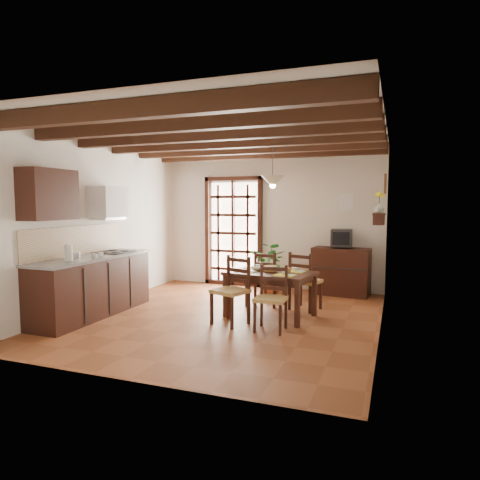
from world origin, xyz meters
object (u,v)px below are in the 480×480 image
at_px(dining_table, 270,277).
at_px(chair_near_left, 231,303).
at_px(kitchen_counter, 93,285).
at_px(chair_near_right, 271,310).
at_px(crt_tv, 341,238).
at_px(pendant_lamp, 273,180).
at_px(chair_far_left, 269,288).
at_px(potted_plant, 270,263).
at_px(sideboard, 341,271).
at_px(chair_far_right, 305,292).

distance_m(dining_table, chair_near_left, 0.78).
height_order(kitchen_counter, chair_near_right, kitchen_counter).
height_order(crt_tv, pendant_lamp, pendant_lamp).
bearing_deg(chair_far_left, potted_plant, -60.97).
distance_m(chair_near_right, sideboard, 2.72).
relative_size(kitchen_counter, potted_plant, 1.08).
bearing_deg(chair_far_right, chair_near_left, 73.18).
bearing_deg(chair_near_right, kitchen_counter, -177.37).
xyz_separation_m(chair_far_left, chair_far_right, (0.63, -0.10, 0.01)).
bearing_deg(chair_near_left, dining_table, 74.95).
height_order(chair_far_left, crt_tv, crt_tv).
relative_size(chair_near_left, chair_far_right, 1.03).
height_order(chair_near_right, sideboard, sideboard).
xyz_separation_m(chair_far_left, sideboard, (1.04, 1.26, 0.16)).
height_order(chair_far_right, sideboard, chair_far_right).
xyz_separation_m(crt_tv, pendant_lamp, (-0.82, -1.84, 1.00)).
xyz_separation_m(dining_table, sideboard, (0.82, 1.95, -0.16)).
bearing_deg(kitchen_counter, dining_table, 18.67).
bearing_deg(chair_far_right, sideboard, -88.63).
distance_m(chair_far_right, pendant_lamp, 1.89).
xyz_separation_m(kitchen_counter, crt_tv, (3.41, 2.82, 0.61)).
xyz_separation_m(chair_near_left, chair_near_right, (0.62, -0.10, -0.03)).
height_order(chair_near_left, potted_plant, potted_plant).
distance_m(crt_tv, pendant_lamp, 2.25).
bearing_deg(dining_table, chair_near_right, -64.09).
relative_size(kitchen_counter, crt_tv, 5.64).
xyz_separation_m(chair_far_left, pendant_lamp, (0.21, -0.59, 1.79)).
bearing_deg(chair_far_right, pendant_lamp, 68.06).
bearing_deg(chair_near_right, chair_far_left, 105.95).
height_order(kitchen_counter, crt_tv, kitchen_counter).
relative_size(chair_near_left, chair_near_right, 1.10).
bearing_deg(dining_table, kitchen_counter, -152.33).
bearing_deg(chair_far_right, kitchen_counter, 44.14).
relative_size(dining_table, chair_near_right, 1.57).
height_order(chair_far_right, potted_plant, potted_plant).
distance_m(dining_table, chair_near_right, 0.79).
bearing_deg(potted_plant, chair_near_right, -73.52).
bearing_deg(chair_near_right, crt_tv, 75.84).
bearing_deg(chair_far_left, sideboard, -116.24).
distance_m(chair_far_left, chair_far_right, 0.64).
relative_size(dining_table, sideboard, 1.32).
bearing_deg(chair_far_right, crt_tv, -88.69).
relative_size(chair_far_right, potted_plant, 0.45).
height_order(dining_table, chair_near_right, chair_near_right).
distance_m(kitchen_counter, sideboard, 4.43).
bearing_deg(potted_plant, crt_tv, 7.14).
xyz_separation_m(dining_table, chair_far_right, (0.41, 0.59, -0.31)).
distance_m(chair_near_right, chair_far_left, 1.45).
height_order(chair_near_left, chair_far_right, chair_near_left).
distance_m(chair_far_right, crt_tv, 1.61).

